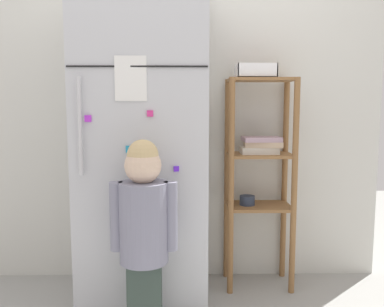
{
  "coord_description": "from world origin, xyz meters",
  "views": [
    {
      "loc": [
        0.05,
        -2.34,
        1.15
      ],
      "look_at": [
        0.08,
        0.02,
        0.87
      ],
      "focal_mm": 38.63,
      "sensor_mm": 36.0,
      "label": 1
    }
  ],
  "objects_px": {
    "pantry_shelf_unit": "(259,164)",
    "refrigerator": "(145,144)",
    "child_standing": "(144,222)",
    "fruit_bin": "(256,72)"
  },
  "relations": [
    {
      "from": "pantry_shelf_unit",
      "to": "refrigerator",
      "type": "bearing_deg",
      "value": -166.5
    },
    {
      "from": "pantry_shelf_unit",
      "to": "fruit_bin",
      "type": "relative_size",
      "value": 5.57
    },
    {
      "from": "refrigerator",
      "to": "child_standing",
      "type": "relative_size",
      "value": 1.86
    },
    {
      "from": "refrigerator",
      "to": "pantry_shelf_unit",
      "type": "xyz_separation_m",
      "value": [
        0.69,
        0.17,
        -0.14
      ]
    },
    {
      "from": "refrigerator",
      "to": "pantry_shelf_unit",
      "type": "distance_m",
      "value": 0.73
    },
    {
      "from": "refrigerator",
      "to": "fruit_bin",
      "type": "bearing_deg",
      "value": 13.68
    },
    {
      "from": "child_standing",
      "to": "fruit_bin",
      "type": "relative_size",
      "value": 4.22
    },
    {
      "from": "refrigerator",
      "to": "pantry_shelf_unit",
      "type": "height_order",
      "value": "refrigerator"
    },
    {
      "from": "refrigerator",
      "to": "fruit_bin",
      "type": "height_order",
      "value": "refrigerator"
    },
    {
      "from": "child_standing",
      "to": "pantry_shelf_unit",
      "type": "distance_m",
      "value": 0.93
    }
  ]
}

